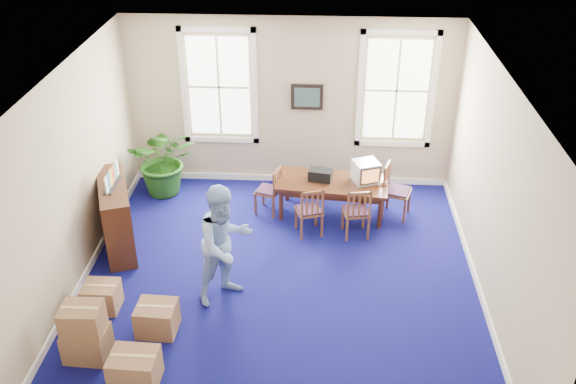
# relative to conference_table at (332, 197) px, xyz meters

# --- Properties ---
(floor) EXTENTS (6.50, 6.50, 0.00)m
(floor) POSITION_rel_conference_table_xyz_m (-0.80, -2.06, -0.33)
(floor) COLOR #0D0E5D
(floor) RESTS_ON ground
(ceiling) EXTENTS (6.50, 6.50, 0.00)m
(ceiling) POSITION_rel_conference_table_xyz_m (-0.80, -2.06, 2.87)
(ceiling) COLOR white
(ceiling) RESTS_ON ground
(wall_back) EXTENTS (6.50, 0.00, 6.50)m
(wall_back) POSITION_rel_conference_table_xyz_m (-0.80, 1.19, 1.27)
(wall_back) COLOR tan
(wall_back) RESTS_ON ground
(wall_front) EXTENTS (6.50, 0.00, 6.50)m
(wall_front) POSITION_rel_conference_table_xyz_m (-0.80, -5.31, 1.27)
(wall_front) COLOR tan
(wall_front) RESTS_ON ground
(wall_left) EXTENTS (0.00, 6.50, 6.50)m
(wall_left) POSITION_rel_conference_table_xyz_m (-3.80, -2.06, 1.27)
(wall_left) COLOR tan
(wall_left) RESTS_ON ground
(wall_right) EXTENTS (0.00, 6.50, 6.50)m
(wall_right) POSITION_rel_conference_table_xyz_m (2.20, -2.06, 1.27)
(wall_right) COLOR tan
(wall_right) RESTS_ON ground
(baseboard_back) EXTENTS (6.00, 0.04, 0.12)m
(baseboard_back) POSITION_rel_conference_table_xyz_m (-0.80, 1.16, -0.27)
(baseboard_back) COLOR white
(baseboard_back) RESTS_ON ground
(baseboard_left) EXTENTS (0.04, 6.50, 0.12)m
(baseboard_left) POSITION_rel_conference_table_xyz_m (-3.77, -2.06, -0.27)
(baseboard_left) COLOR white
(baseboard_left) RESTS_ON ground
(baseboard_right) EXTENTS (0.04, 6.50, 0.12)m
(baseboard_right) POSITION_rel_conference_table_xyz_m (2.17, -2.06, -0.27)
(baseboard_right) COLOR white
(baseboard_right) RESTS_ON ground
(window_left) EXTENTS (1.40, 0.12, 2.20)m
(window_left) POSITION_rel_conference_table_xyz_m (-2.10, 1.17, 1.57)
(window_left) COLOR white
(window_left) RESTS_ON ground
(window_right) EXTENTS (1.40, 0.12, 2.20)m
(window_right) POSITION_rel_conference_table_xyz_m (1.10, 1.17, 1.57)
(window_right) COLOR white
(window_right) RESTS_ON ground
(wall_picture) EXTENTS (0.58, 0.06, 0.48)m
(wall_picture) POSITION_rel_conference_table_xyz_m (-0.50, 1.14, 1.42)
(wall_picture) COLOR black
(wall_picture) RESTS_ON ground
(conference_table) EXTENTS (1.99, 1.07, 0.65)m
(conference_table) POSITION_rel_conference_table_xyz_m (0.00, 0.00, 0.00)
(conference_table) COLOR #401F10
(conference_table) RESTS_ON ground
(crt_tv) EXTENTS (0.53, 0.56, 0.37)m
(crt_tv) POSITION_rel_conference_table_xyz_m (0.56, 0.04, 0.51)
(crt_tv) COLOR #B7B7BC
(crt_tv) RESTS_ON conference_table
(game_console) EXTENTS (0.22, 0.25, 0.05)m
(game_console) POSITION_rel_conference_table_xyz_m (0.83, 0.00, 0.35)
(game_console) COLOR white
(game_console) RESTS_ON conference_table
(equipment_bag) EXTENTS (0.43, 0.32, 0.20)m
(equipment_bag) POSITION_rel_conference_table_xyz_m (-0.22, 0.04, 0.42)
(equipment_bag) COLOR black
(equipment_bag) RESTS_ON conference_table
(chair_near_left) EXTENTS (0.51, 0.51, 0.91)m
(chair_near_left) POSITION_rel_conference_table_xyz_m (-0.39, -0.65, 0.13)
(chair_near_left) COLOR brown
(chair_near_left) RESTS_ON ground
(chair_near_right) EXTENTS (0.48, 0.48, 0.93)m
(chair_near_right) POSITION_rel_conference_table_xyz_m (0.39, -0.65, 0.14)
(chair_near_right) COLOR brown
(chair_near_right) RESTS_ON ground
(chair_end_left) EXTENTS (0.50, 0.50, 0.88)m
(chair_end_left) POSITION_rel_conference_table_xyz_m (-1.13, 0.00, 0.12)
(chair_end_left) COLOR brown
(chair_end_left) RESTS_ON ground
(chair_end_right) EXTENTS (0.56, 0.56, 0.99)m
(chair_end_right) POSITION_rel_conference_table_xyz_m (1.13, 0.00, 0.17)
(chair_end_right) COLOR brown
(chair_end_right) RESTS_ON ground
(man) EXTENTS (1.12, 1.11, 1.82)m
(man) POSITION_rel_conference_table_xyz_m (-1.54, -2.38, 0.59)
(man) COLOR #81A2D7
(man) RESTS_ON ground
(credenza) EXTENTS (0.91, 1.55, 1.18)m
(credenza) POSITION_rel_conference_table_xyz_m (-3.47, -1.19, 0.26)
(credenza) COLOR #401F10
(credenza) RESTS_ON ground
(brochure_rack) EXTENTS (0.18, 0.70, 0.31)m
(brochure_rack) POSITION_rel_conference_table_xyz_m (-3.45, -1.19, 1.00)
(brochure_rack) COLOR #99999E
(brochure_rack) RESTS_ON credenza
(potted_plant) EXTENTS (1.35, 1.22, 1.35)m
(potted_plant) POSITION_rel_conference_table_xyz_m (-3.09, 0.60, 0.35)
(potted_plant) COLOR #1A4910
(potted_plant) RESTS_ON ground
(cardboard_boxes) EXTENTS (1.57, 1.57, 0.84)m
(cardboard_boxes) POSITION_rel_conference_table_xyz_m (-2.96, -3.61, 0.10)
(cardboard_boxes) COLOR #8C6441
(cardboard_boxes) RESTS_ON ground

